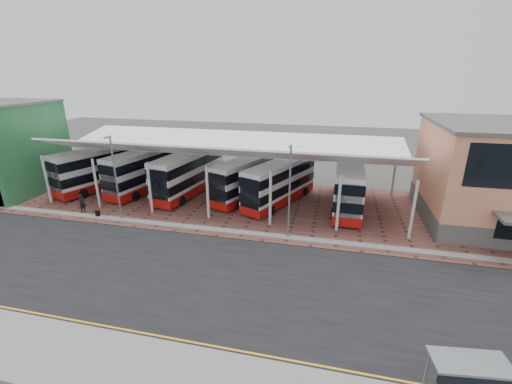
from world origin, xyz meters
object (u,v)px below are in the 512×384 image
bus_3 (249,178)px  bus_0 (104,168)px  bus_2 (189,173)px  bus_4 (280,183)px  bus_5 (348,185)px  pedestrian (82,203)px  bus_1 (148,170)px

bus_3 → bus_0: bearing=-156.4°
bus_2 → bus_3: (6.87, 0.35, -0.16)m
bus_4 → bus_5: bearing=26.0°
bus_5 → bus_3: bearing=178.6°
bus_5 → pedestrian: bus_5 is taller
bus_4 → pedestrian: 20.03m
bus_5 → pedestrian: size_ratio=6.09×
bus_2 → bus_0: bearing=-168.9°
bus_4 → pedestrian: (-18.62, -7.27, -1.27)m
bus_3 → bus_5: bearing=18.8°
bus_0 → bus_2: bus_0 is taller
bus_0 → bus_5: 28.40m
bus_1 → pedestrian: size_ratio=6.29×
bus_1 → bus_2: bus_1 is taller
bus_2 → bus_4: size_ratio=1.08×
bus_4 → bus_3: bearing=-171.3°
pedestrian → bus_5: bearing=-58.6°
bus_3 → pedestrian: bus_3 is taller
bus_0 → bus_4: 21.36m
bus_3 → bus_5: size_ratio=0.95×
bus_5 → pedestrian: 26.83m
bus_0 → bus_1: bus_0 is taller
bus_2 → pedestrian: bearing=-126.9°
bus_4 → pedestrian: size_ratio=5.81×
bus_0 → pedestrian: bus_0 is taller
bus_2 → bus_4: 10.53m
bus_4 → bus_5: bus_5 is taller
bus_4 → bus_0: bearing=-157.9°
bus_0 → bus_1: bearing=26.5°
bus_1 → bus_3: (12.23, 0.09, -0.16)m
bus_1 → bus_2: bearing=9.5°
bus_0 → bus_1: (5.48, 0.62, -0.05)m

